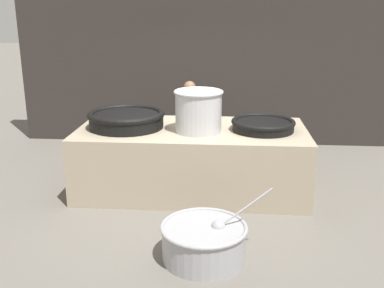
# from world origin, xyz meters

# --- Properties ---
(ground_plane) EXTENTS (60.00, 60.00, 0.00)m
(ground_plane) POSITION_xyz_m (0.00, 0.00, 0.00)
(ground_plane) COLOR #666059
(back_wall) EXTENTS (7.44, 0.24, 3.82)m
(back_wall) POSITION_xyz_m (0.00, 2.67, 1.91)
(back_wall) COLOR #2D2826
(back_wall) RESTS_ON ground_plane
(hearth_platform) EXTENTS (3.40, 1.63, 0.97)m
(hearth_platform) POSITION_xyz_m (0.00, 0.00, 0.49)
(hearth_platform) COLOR tan
(hearth_platform) RESTS_ON ground_plane
(giant_wok_near) EXTENTS (1.15, 1.15, 0.25)m
(giant_wok_near) POSITION_xyz_m (-0.98, -0.02, 1.11)
(giant_wok_near) COLOR black
(giant_wok_near) RESTS_ON hearth_platform
(giant_wok_far) EXTENTS (0.93, 0.93, 0.16)m
(giant_wok_far) POSITION_xyz_m (1.04, -0.03, 1.06)
(giant_wok_far) COLOR black
(giant_wok_far) RESTS_ON hearth_platform
(stock_pot) EXTENTS (0.71, 0.71, 0.60)m
(stock_pot) POSITION_xyz_m (0.11, -0.17, 1.29)
(stock_pot) COLOR #B7B7BC
(stock_pot) RESTS_ON hearth_platform
(cook) EXTENTS (0.40, 0.58, 1.48)m
(cook) POSITION_xyz_m (-0.15, 1.27, 0.80)
(cook) COLOR brown
(cook) RESTS_ON ground_plane
(prep_bowl_vegetables) EXTENTS (1.24, 0.97, 0.80)m
(prep_bowl_vegetables) POSITION_xyz_m (0.29, -2.01, 0.23)
(prep_bowl_vegetables) COLOR #9E9EA3
(prep_bowl_vegetables) RESTS_ON ground_plane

